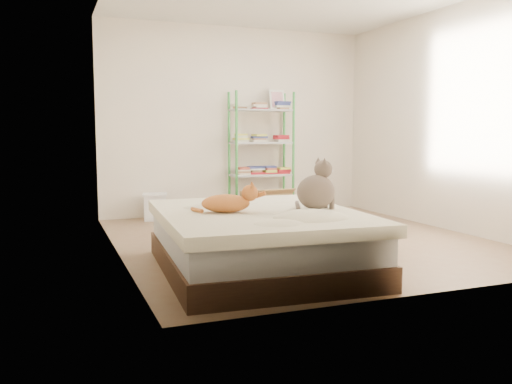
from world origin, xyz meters
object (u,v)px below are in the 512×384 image
orange_cat (226,201)px  shelf_unit (262,152)px  bed (258,240)px  grey_cat (316,185)px  white_bin (155,207)px  cardboard_box (266,206)px

orange_cat → shelf_unit: bearing=79.2°
bed → shelf_unit: (1.19, 2.92, 0.62)m
grey_cat → white_bin: (-0.80, 2.99, -0.53)m
orange_cat → white_bin: bearing=106.7°
orange_cat → cardboard_box: 2.67m
bed → orange_cat: (-0.28, -0.00, 0.34)m
orange_cat → white_bin: 2.92m
grey_cat → white_bin: 3.14m
orange_cat → bed: bearing=16.9°
bed → cardboard_box: size_ratio=3.53×
grey_cat → white_bin: grey_cat is taller
bed → cardboard_box: 2.51m
bed → orange_cat: 0.44m
orange_cat → grey_cat: size_ratio=1.11×
shelf_unit → cardboard_box: bearing=-106.5°
cardboard_box → white_bin: cardboard_box is taller
grey_cat → shelf_unit: (0.71, 3.02, 0.16)m
grey_cat → orange_cat: bearing=75.4°
bed → white_bin: 2.90m
grey_cat → cardboard_box: 2.51m
bed → white_bin: bearing=99.9°
bed → grey_cat: size_ratio=4.92×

